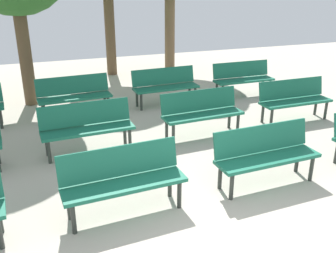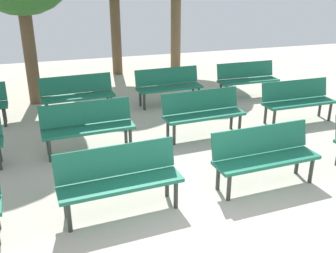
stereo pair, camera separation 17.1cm
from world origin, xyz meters
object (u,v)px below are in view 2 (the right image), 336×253
object	(u,v)px
bench_r0_c1	(119,176)
bench_r1_c3	(298,99)
bench_r2_c1	(78,93)
bench_r1_c1	(88,124)
bench_r2_c3	(247,77)
bench_r0_c2	(264,153)
bench_r1_c2	(203,111)
bench_r2_c2	(169,84)

from	to	relation	value
bench_r0_c1	bench_r1_c3	bearing A→B (deg)	23.31
bench_r0_c1	bench_r2_c1	distance (m)	4.07
bench_r1_c1	bench_r2_c3	bearing A→B (deg)	23.15
bench_r0_c2	bench_r1_c3	xyz separation A→B (m)	(2.13, 2.13, 0.00)
bench_r0_c1	bench_r1_c1	size ratio (longest dim) A/B	1.00
bench_r1_c2	bench_r1_c3	distance (m)	2.23
bench_r0_c2	bench_r1_c2	bearing A→B (deg)	90.28
bench_r0_c1	bench_r1_c2	distance (m)	2.91
bench_r1_c3	bench_r2_c2	distance (m)	2.99
bench_r1_c2	bench_r0_c2	bearing A→B (deg)	-90.38
bench_r0_c1	bench_r1_c3	size ratio (longest dim) A/B	1.01
bench_r1_c2	bench_r1_c3	xyz separation A→B (m)	(2.23, 0.09, 0.00)
bench_r1_c1	bench_r0_c2	bearing A→B (deg)	-43.99
bench_r2_c2	bench_r0_c2	bearing A→B (deg)	-91.12
bench_r2_c1	bench_r2_c3	world-z (taller)	same
bench_r2_c2	bench_r2_c3	distance (m)	2.15
bench_r0_c2	bench_r2_c3	world-z (taller)	same
bench_r1_c1	bench_r2_c2	size ratio (longest dim) A/B	1.00
bench_r1_c3	bench_r2_c1	bearing A→B (deg)	156.01
bench_r1_c2	bench_r2_c2	xyz separation A→B (m)	(-0.01, 2.08, 0.00)
bench_r0_c1	bench_r2_c1	xyz separation A→B (m)	(-0.11, 4.07, 0.00)
bench_r0_c2	bench_r1_c1	xyz separation A→B (m)	(-2.30, 2.03, 0.00)
bench_r1_c1	bench_r2_c1	xyz separation A→B (m)	(0.03, 2.04, 0.00)
bench_r1_c3	bench_r2_c2	size ratio (longest dim) A/B	0.99
bench_r1_c2	bench_r1_c3	bearing A→B (deg)	-0.69
bench_r0_c2	bench_r2_c1	bearing A→B (deg)	116.93
bench_r0_c1	bench_r0_c2	size ratio (longest dim) A/B	1.00
bench_r2_c3	bench_r2_c2	bearing A→B (deg)	179.91
bench_r0_c2	bench_r1_c2	xyz separation A→B (m)	(-0.09, 2.05, 0.00)
bench_r1_c2	bench_r0_c1	bearing A→B (deg)	-138.10
bench_r0_c2	bench_r2_c3	bearing A→B (deg)	61.30
bench_r0_c1	bench_r2_c2	world-z (taller)	same
bench_r0_c1	bench_r1_c1	world-z (taller)	same
bench_r1_c1	bench_r2_c1	bearing A→B (deg)	86.50
bench_r1_c3	bench_r2_c2	world-z (taller)	same
bench_r0_c1	bench_r2_c1	bearing A→B (deg)	88.40
bench_r1_c3	bench_r2_c2	bearing A→B (deg)	137.87
bench_r0_c2	bench_r2_c2	xyz separation A→B (m)	(-0.10, 4.13, 0.00)
bench_r2_c2	bench_r2_c3	world-z (taller)	same
bench_r1_c2	bench_r2_c2	distance (m)	2.08
bench_r2_c1	bench_r2_c2	bearing A→B (deg)	-1.76
bench_r1_c2	bench_r2_c1	world-z (taller)	same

